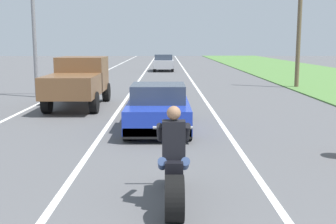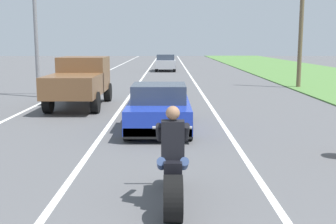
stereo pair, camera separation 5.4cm
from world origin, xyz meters
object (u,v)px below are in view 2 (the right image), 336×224
sports_car_blue (159,108)px  pickup_truck_left_lane_brown (80,79)px  motorcycle_with_rider (173,170)px  distant_car_far_ahead (165,62)px  traffic_light_mast_near (72,10)px

sports_car_blue → pickup_truck_left_lane_brown: (-3.28, 4.54, 0.48)m
motorcycle_with_rider → distant_car_far_ahead: motorcycle_with_rider is taller
traffic_light_mast_near → distant_car_far_ahead: (4.20, 18.82, -3.28)m
motorcycle_with_rider → pickup_truck_left_lane_brown: size_ratio=0.46×
pickup_truck_left_lane_brown → traffic_light_mast_near: 4.45m
motorcycle_with_rider → pickup_truck_left_lane_brown: (-3.62, 10.81, 0.51)m
sports_car_blue → distant_car_far_ahead: distant_car_far_ahead is taller
distant_car_far_ahead → sports_car_blue: bearing=-90.1°
motorcycle_with_rider → pickup_truck_left_lane_brown: bearing=108.5°
sports_car_blue → traffic_light_mast_near: bearing=118.2°
pickup_truck_left_lane_brown → traffic_light_mast_near: (-0.88, 3.21, 2.95)m
sports_car_blue → distant_car_far_ahead: (0.04, 26.57, 0.14)m
pickup_truck_left_lane_brown → traffic_light_mast_near: traffic_light_mast_near is taller
motorcycle_with_rider → sports_car_blue: 6.28m
motorcycle_with_rider → pickup_truck_left_lane_brown: 11.41m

